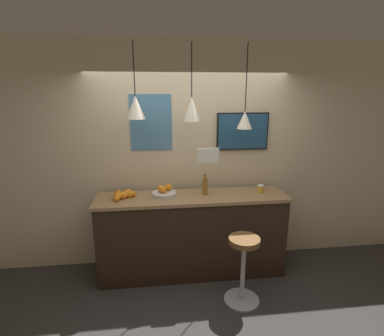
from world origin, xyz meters
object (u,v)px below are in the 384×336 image
object	(u,v)px
bar_stool	(243,261)
juice_bottle	(205,186)
mounted_tv	(243,131)
fruit_bowl	(164,192)
spread_jar	(261,189)

from	to	relation	value
bar_stool	juice_bottle	size ratio (longest dim) A/B	2.95
mounted_tv	fruit_bowl	bearing A→B (deg)	-163.87
fruit_bowl	mounted_tv	bearing A→B (deg)	16.13
spread_jar	mounted_tv	world-z (taller)	mounted_tv
fruit_bowl	juice_bottle	world-z (taller)	juice_bottle
bar_stool	juice_bottle	bearing A→B (deg)	116.48
fruit_bowl	juice_bottle	xyz separation A→B (m)	(0.50, -0.00, 0.06)
mounted_tv	spread_jar	bearing A→B (deg)	-59.67
spread_jar	mounted_tv	xyz separation A→B (m)	(-0.18, 0.30, 0.69)
juice_bottle	fruit_bowl	bearing A→B (deg)	179.62
mounted_tv	bar_stool	bearing A→B (deg)	-102.58
bar_stool	juice_bottle	xyz separation A→B (m)	(-0.32, 0.65, 0.65)
fruit_bowl	mounted_tv	distance (m)	1.27
bar_stool	spread_jar	xyz separation A→B (m)	(0.39, 0.65, 0.59)
spread_jar	mounted_tv	size ratio (longest dim) A/B	0.14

